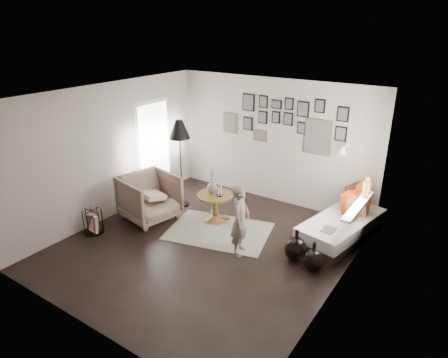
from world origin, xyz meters
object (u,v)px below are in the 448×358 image
Objects in this scene: magazine_basket at (93,222)px; demijohn_small at (313,260)px; daybed at (343,223)px; child at (240,220)px; floor_lamp at (179,133)px; pedestal_table at (215,208)px; demijohn_large at (296,249)px; vase at (212,186)px; armchair at (150,197)px.

demijohn_small reaches higher than magazine_basket.
child reaches higher than daybed.
child is (2.00, -0.91, -0.96)m from floor_lamp.
pedestal_table is 2.28m from magazine_basket.
demijohn_large is at bearing 161.08° from demijohn_small.
vase is at bearing 166.10° from demijohn_small.
magazine_basket is 0.87× the size of demijohn_small.
demijohn_small is at bearing 16.00° from magazine_basket.
floor_lamp is 3.24m from demijohn_large.
pedestal_table is 2.31m from demijohn_small.
vase is at bearing 165.96° from pedestal_table.
vase is 1.13× the size of magazine_basket.
daybed reaches higher than armchair.
pedestal_table is at bearing 166.10° from demijohn_small.
demijohn_small is (3.22, -0.74, -1.38)m from floor_lamp.
daybed is 3.55× the size of demijohn_large.
child is at bearing -171.70° from demijohn_small.
magazine_basket is (-1.49, -1.67, -0.48)m from vase.
pedestal_table is at bearing -150.95° from daybed.
magazine_basket is at bearing 166.53° from armchair.
child reaches higher than magazine_basket.
armchair is 1.97× the size of demijohn_small.
pedestal_table is 0.70× the size of armchair.
floor_lamp is 4.20× the size of magazine_basket.
child is (-1.22, -0.18, 0.42)m from demijohn_small.
child is (2.11, -0.09, 0.17)m from armchair.
pedestal_table is 0.56× the size of child.
floor_lamp reaches higher than vase.
daybed is 3.91× the size of demijohn_small.
floor_lamp reaches higher than demijohn_small.
floor_lamp is (-0.90, 0.16, 0.88)m from vase.
floor_lamp is at bearing 169.53° from pedestal_table.
floor_lamp is 2.36m from magazine_basket.
armchair is 0.54× the size of floor_lamp.
child is at bearing -35.73° from pedestal_table.
demijohn_small is (2.24, -0.56, -0.06)m from pedestal_table.
demijohn_small is (3.34, 0.09, -0.26)m from armchair.
demijohn_large is at bearing -12.94° from pedestal_table.
magazine_basket is 0.35× the size of child.
vase is at bearing -151.96° from daybed.
pedestal_table is at bearing -14.04° from vase.
floor_lamp is at bearing 4.10° from armchair.
vase is 2.50m from daybed.
demijohn_large is (-0.39, -1.17, -0.07)m from daybed.
vase reaches higher than demijohn_large.
daybed reaches higher than demijohn_small.
demijohn_small is at bearing -18.92° from demijohn_large.
vase is 1.24m from armchair.
child is at bearing -34.42° from vase.
daybed reaches higher than demijohn_large.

